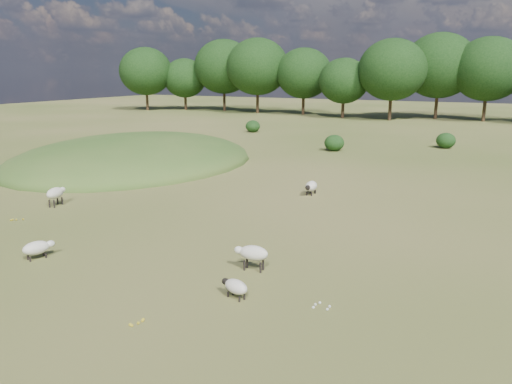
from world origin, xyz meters
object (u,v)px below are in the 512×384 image
sheep_2 (37,248)px  sheep_3 (311,186)px  sheep_0 (253,253)px  sheep_4 (56,193)px  sheep_5 (235,286)px

sheep_2 → sheep_3: 14.35m
sheep_0 → sheep_2: sheep_0 is taller
sheep_4 → sheep_5: size_ratio=1.29×
sheep_3 → sheep_4: (-10.51, -7.81, 0.18)m
sheep_0 → sheep_4: sheep_4 is taller
sheep_5 → sheep_4: bearing=-4.6°
sheep_0 → sheep_5: bearing=97.9°
sheep_2 → sheep_5: sheep_2 is taller
sheep_4 → sheep_2: bearing=-148.1°
sheep_3 → sheep_4: sheep_4 is taller
sheep_4 → sheep_3: bearing=-64.5°
sheep_0 → sheep_5: 2.18m
sheep_4 → sheep_5: (12.95, -5.11, -0.29)m
sheep_0 → sheep_2: size_ratio=1.04×
sheep_4 → sheep_5: 13.93m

